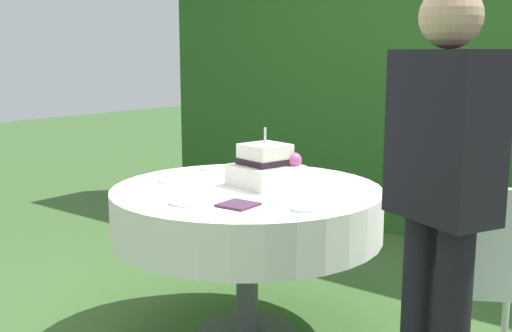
{
  "coord_description": "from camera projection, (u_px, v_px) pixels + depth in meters",
  "views": [
    {
      "loc": [
        1.82,
        -2.23,
        1.39
      ],
      "look_at": [
        0.02,
        0.05,
        0.86
      ],
      "focal_mm": 43.44,
      "sensor_mm": 36.0,
      "label": 1
    }
  ],
  "objects": [
    {
      "name": "wedding_cake",
      "position": [
        266.0,
        167.0,
        2.97
      ],
      "size": [
        0.33,
        0.33,
        0.28
      ],
      "color": "white",
      "rests_on": "cake_table"
    },
    {
      "name": "serving_plate_left",
      "position": [
        306.0,
        208.0,
        2.53
      ],
      "size": [
        0.13,
        0.13,
        0.01
      ],
      "primitive_type": "cylinder",
      "color": "white",
      "rests_on": "cake_table"
    },
    {
      "name": "standing_person",
      "position": [
        441.0,
        195.0,
        2.03
      ],
      "size": [
        0.41,
        0.33,
        1.6
      ],
      "color": "black",
      "rests_on": "ground_plane"
    },
    {
      "name": "napkin_stack",
      "position": [
        238.0,
        205.0,
        2.59
      ],
      "size": [
        0.15,
        0.15,
        0.01
      ],
      "primitive_type": "cube",
      "rotation": [
        0.0,
        0.0,
        0.05
      ],
      "color": "#4C2D47",
      "rests_on": "cake_table"
    },
    {
      "name": "serving_plate_near",
      "position": [
        186.0,
        202.0,
        2.63
      ],
      "size": [
        0.15,
        0.15,
        0.01
      ],
      "primitive_type": "cylinder",
      "color": "white",
      "rests_on": "cake_table"
    },
    {
      "name": "serving_plate_right",
      "position": [
        212.0,
        168.0,
        3.4
      ],
      "size": [
        0.12,
        0.12,
        0.01
      ],
      "primitive_type": "cylinder",
      "color": "white",
      "rests_on": "cake_table"
    },
    {
      "name": "foliage_hedge",
      "position": [
        444.0,
        68.0,
        4.68
      ],
      "size": [
        5.03,
        0.61,
        2.56
      ],
      "primitive_type": "cube",
      "color": "#28561E",
      "rests_on": "ground_plane"
    },
    {
      "name": "garden_chair",
      "position": [
        484.0,
        268.0,
        2.47
      ],
      "size": [
        0.55,
        0.55,
        0.89
      ],
      "color": "white",
      "rests_on": "ground_plane"
    },
    {
      "name": "cake_table",
      "position": [
        247.0,
        212.0,
        2.96
      ],
      "size": [
        1.29,
        1.29,
        0.76
      ],
      "color": "#4C4C51",
      "rests_on": "ground_plane"
    },
    {
      "name": "serving_plate_far",
      "position": [
        169.0,
        181.0,
        3.07
      ],
      "size": [
        0.11,
        0.11,
        0.01
      ],
      "primitive_type": "cylinder",
      "color": "white",
      "rests_on": "cake_table"
    }
  ]
}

